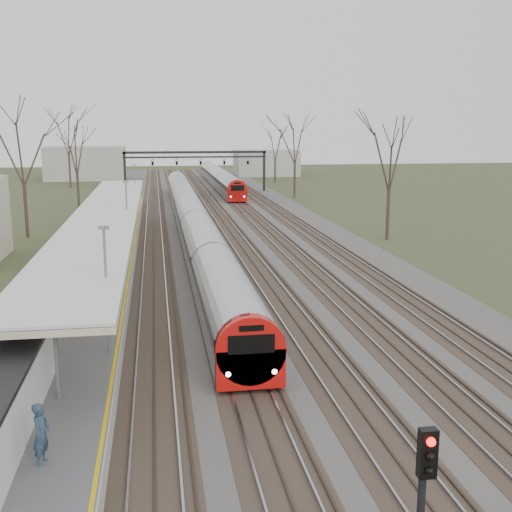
# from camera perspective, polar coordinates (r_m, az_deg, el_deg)

# --- Properties ---
(track_bed) EXTENTS (24.00, 160.00, 0.22)m
(track_bed) POSITION_cam_1_polar(r_m,az_deg,el_deg) (66.29, -3.66, 3.10)
(track_bed) COLOR #474442
(track_bed) RESTS_ON ground
(platform) EXTENTS (3.50, 69.00, 1.00)m
(platform) POSITION_cam_1_polar(r_m,az_deg,el_deg) (48.80, -12.67, 0.32)
(platform) COLOR #9E9B93
(platform) RESTS_ON ground
(canopy) EXTENTS (4.10, 50.00, 3.11)m
(canopy) POSITION_cam_1_polar(r_m,az_deg,el_deg) (43.81, -13.22, 3.58)
(canopy) COLOR slate
(canopy) RESTS_ON platform
(signal_gantry) EXTENTS (21.00, 0.59, 6.08)m
(signal_gantry) POSITION_cam_1_polar(r_m,az_deg,el_deg) (95.61, -5.38, 8.58)
(signal_gantry) COLOR black
(signal_gantry) RESTS_ON ground
(tree_west_far) EXTENTS (5.50, 5.50, 11.33)m
(tree_west_far) POSITION_cam_1_polar(r_m,az_deg,el_deg) (59.41, -20.14, 9.17)
(tree_west_far) COLOR #2D231C
(tree_west_far) RESTS_ON ground
(tree_east_far) EXTENTS (5.00, 5.00, 10.30)m
(tree_east_far) POSITION_cam_1_polar(r_m,az_deg,el_deg) (55.96, 11.86, 8.76)
(tree_east_far) COLOR #2D231C
(tree_east_far) RESTS_ON ground
(train_near) EXTENTS (2.62, 75.21, 3.05)m
(train_near) POSITION_cam_1_polar(r_m,az_deg,el_deg) (59.73, -5.76, 3.51)
(train_near) COLOR #A6A8B0
(train_near) RESTS_ON ground
(train_far) EXTENTS (2.62, 45.21, 3.05)m
(train_far) POSITION_cam_1_polar(r_m,az_deg,el_deg) (103.21, -3.25, 6.91)
(train_far) COLOR #A6A8B0
(train_far) RESTS_ON ground
(passenger) EXTENTS (0.55, 0.70, 1.71)m
(passenger) POSITION_cam_1_polar(r_m,az_deg,el_deg) (18.24, -18.54, -14.77)
(passenger) COLOR #293D51
(passenger) RESTS_ON platform
(signal_post) EXTENTS (0.35, 0.45, 4.10)m
(signal_post) POSITION_cam_1_polar(r_m,az_deg,el_deg) (13.73, 14.65, -19.65)
(signal_post) COLOR black
(signal_post) RESTS_ON ground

